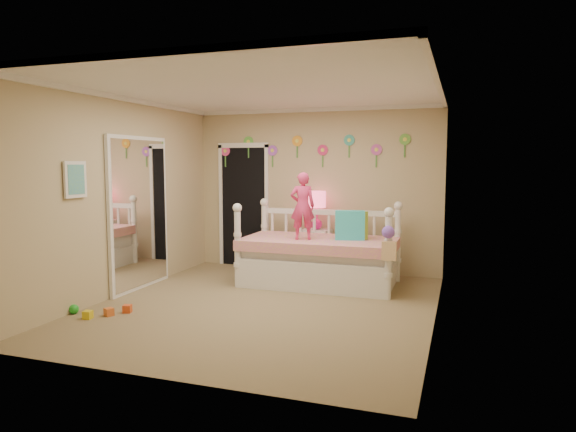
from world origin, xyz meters
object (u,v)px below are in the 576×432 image
(nightstand, at_px, (317,251))
(table_lamp, at_px, (317,204))
(child, at_px, (303,206))
(daybed, at_px, (319,243))

(nightstand, bearing_deg, table_lamp, 0.00)
(child, relative_size, table_lamp, 1.57)
(daybed, height_order, nightstand, daybed)
(daybed, distance_m, table_lamp, 0.91)
(daybed, xyz_separation_m, child, (-0.20, -0.18, 0.54))
(child, height_order, nightstand, child)
(nightstand, distance_m, table_lamp, 0.75)
(child, xyz_separation_m, nightstand, (-0.04, 0.90, -0.79))
(child, distance_m, nightstand, 1.20)
(child, bearing_deg, table_lamp, -106.68)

